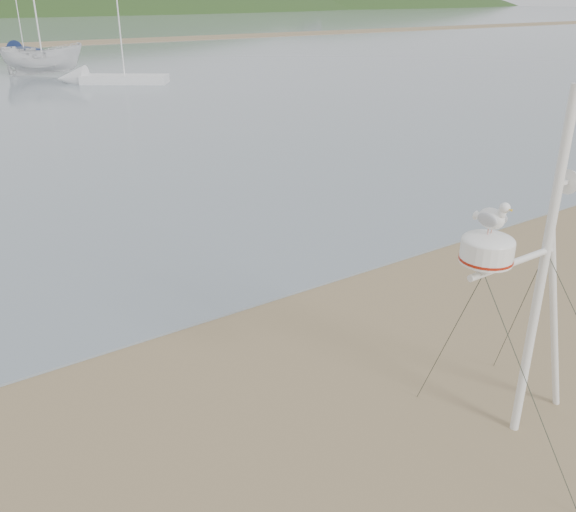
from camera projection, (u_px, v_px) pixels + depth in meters
mast_rig at (530, 347)px, 7.24m from camera, size 2.31×2.47×5.22m
boat_white at (39, 33)px, 40.77m from camera, size 2.72×2.69×5.39m
sailboat_blue_far at (17, 49)px, 58.70m from camera, size 2.52×6.67×6.49m
sailboat_white_near at (96, 79)px, 37.85m from camera, size 6.54×5.41×6.84m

